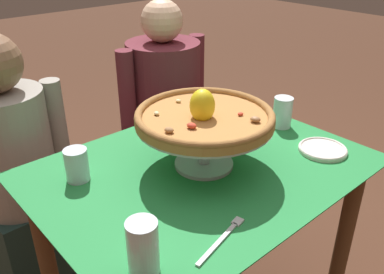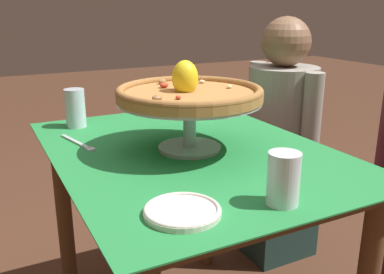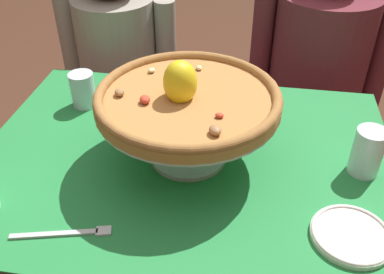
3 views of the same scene
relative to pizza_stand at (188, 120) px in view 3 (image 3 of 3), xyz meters
name	(u,v)px [view 3 (image 3 of 3)]	position (x,y,z in m)	size (l,w,h in m)	color
dining_table	(186,195)	(-0.01, 0.00, -0.25)	(1.06, 0.80, 0.76)	brown
pizza_stand	(188,120)	(0.00, 0.00, 0.00)	(0.43, 0.43, 0.16)	#B7B7C1
pizza	(187,97)	(0.00, 0.00, 0.06)	(0.44, 0.44, 0.12)	#AD753D
water_glass_side_right	(367,155)	(0.43, 0.02, -0.06)	(0.07, 0.07, 0.12)	silver
water_glass_back_left	(83,92)	(-0.35, 0.20, -0.07)	(0.07, 0.07, 0.10)	silver
side_plate	(351,235)	(0.38, -0.21, -0.11)	(0.17, 0.17, 0.02)	silver
dinner_fork	(67,233)	(-0.21, -0.29, -0.11)	(0.21, 0.07, 0.01)	#B7B7C1
diner_left	(122,88)	(-0.40, 0.68, -0.33)	(0.47, 0.32, 1.15)	#1E3833
diner_right	(312,93)	(0.38, 0.70, -0.30)	(0.52, 0.36, 1.18)	maroon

